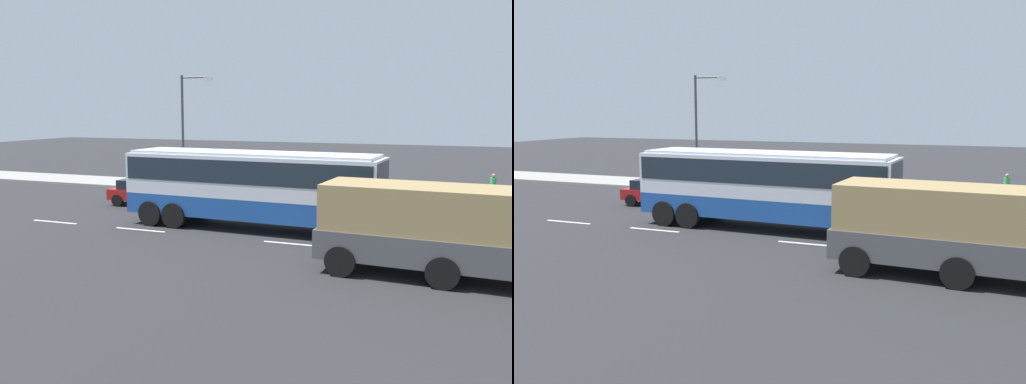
# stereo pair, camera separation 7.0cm
# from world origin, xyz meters

# --- Properties ---
(ground_plane) EXTENTS (120.00, 120.00, 0.00)m
(ground_plane) POSITION_xyz_m (0.00, 0.00, 0.00)
(ground_plane) COLOR #28282B
(sidewalk_curb) EXTENTS (80.00, 4.00, 0.15)m
(sidewalk_curb) POSITION_xyz_m (0.00, 9.92, 0.07)
(sidewalk_curb) COLOR gray
(sidewalk_curb) RESTS_ON ground_plane
(lane_centreline) EXTENTS (33.59, 0.16, 0.01)m
(lane_centreline) POSITION_xyz_m (1.67, -2.40, 0.00)
(lane_centreline) COLOR white
(lane_centreline) RESTS_ON ground_plane
(coach_bus) EXTENTS (11.12, 3.02, 3.29)m
(coach_bus) POSITION_xyz_m (-0.15, -0.43, 2.04)
(coach_bus) COLOR #1E4C9E
(coach_bus) RESTS_ON ground_plane
(cargo_truck) EXTENTS (8.29, 2.97, 2.79)m
(cargo_truck) POSITION_xyz_m (8.06, -4.86, 1.53)
(cargo_truck) COLOR red
(cargo_truck) RESTS_ON ground_plane
(car_red_compact) EXTENTS (4.15, 1.94, 1.37)m
(car_red_compact) POSITION_xyz_m (-7.52, 2.96, 0.74)
(car_red_compact) COLOR #B21919
(car_red_compact) RESTS_ON ground_plane
(pedestrian_near_curb) EXTENTS (0.32, 0.32, 1.52)m
(pedestrian_near_curb) POSITION_xyz_m (0.24, 10.36, 1.02)
(pedestrian_near_curb) COLOR #38334C
(pedestrian_near_curb) RESTS_ON sidewalk_curb
(pedestrian_at_crossing) EXTENTS (0.32, 0.32, 1.60)m
(pedestrian_at_crossing) POSITION_xyz_m (9.51, 9.23, 1.07)
(pedestrian_at_crossing) COLOR #38334C
(pedestrian_at_crossing) RESTS_ON sidewalk_curb
(street_lamp) EXTENTS (2.11, 0.24, 6.97)m
(street_lamp) POSITION_xyz_m (-8.24, 8.69, 4.20)
(street_lamp) COLOR #47474C
(street_lamp) RESTS_ON sidewalk_curb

